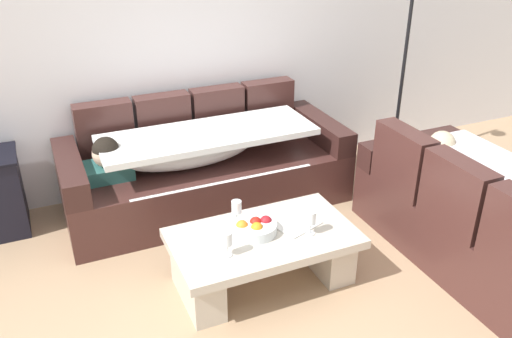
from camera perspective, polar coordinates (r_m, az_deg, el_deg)
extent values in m
plane|color=tan|center=(3.38, 3.07, -16.49)|extent=(14.00, 14.00, 0.00)
cube|color=white|center=(4.59, -8.93, 14.27)|extent=(9.00, 0.10, 2.70)
cube|color=#452623|center=(4.49, -5.22, -1.31)|extent=(2.30, 0.92, 0.42)
cube|color=#452623|center=(4.51, -15.83, 4.01)|extent=(0.46, 0.16, 0.46)
cube|color=#452623|center=(4.59, -9.87, 5.04)|extent=(0.46, 0.16, 0.46)
cube|color=#452623|center=(4.71, -4.15, 5.97)|extent=(0.46, 0.16, 0.46)
cube|color=#452623|center=(4.89, 1.24, 6.79)|extent=(0.46, 0.16, 0.46)
cube|color=#371E1C|center=(4.19, -19.22, -0.23)|extent=(0.18, 0.92, 0.20)
cube|color=#371E1C|center=(4.76, 6.80, 4.40)|extent=(0.18, 0.92, 0.20)
cube|color=#2D6660|center=(4.22, -15.51, -0.17)|extent=(0.36, 0.28, 0.11)
sphere|color=beige|center=(4.11, -15.68, 1.59)|extent=(0.21, 0.21, 0.21)
sphere|color=black|center=(4.10, -15.73, 1.97)|extent=(0.20, 0.20, 0.20)
ellipsoid|color=white|center=(4.25, -7.35, 2.14)|extent=(1.10, 0.44, 0.28)
cube|color=white|center=(4.24, -5.16, 3.66)|extent=(1.70, 0.60, 0.05)
cube|color=white|center=(4.12, -3.23, -3.68)|extent=(1.44, 0.04, 0.38)
cube|color=#452623|center=(4.08, 23.55, -6.80)|extent=(0.92, 1.98, 0.42)
cube|color=#452623|center=(3.62, 20.61, -2.51)|extent=(0.16, 0.51, 0.46)
cube|color=#452623|center=(3.97, 15.41, 0.92)|extent=(0.16, 0.51, 0.46)
cube|color=#371E1C|center=(4.50, 16.25, 2.09)|extent=(0.92, 0.18, 0.20)
cube|color=#B23838|center=(4.34, 18.47, 0.19)|extent=(0.28, 0.36, 0.11)
sphere|color=tan|center=(4.30, 19.18, 2.20)|extent=(0.21, 0.21, 0.21)
sphere|color=#CCB793|center=(4.29, 19.24, 2.56)|extent=(0.20, 0.20, 0.20)
ellipsoid|color=silver|center=(3.96, 24.85, -2.27)|extent=(0.44, 1.06, 0.28)
cube|color=silver|center=(3.92, 25.45, -1.00)|extent=(0.60, 1.49, 0.05)
cube|color=beige|center=(3.50, 0.79, -7.41)|extent=(1.20, 0.68, 0.06)
cube|color=beige|center=(3.48, -6.29, -11.66)|extent=(0.20, 0.54, 0.32)
cube|color=beige|center=(3.79, 7.19, -8.17)|extent=(0.20, 0.54, 0.32)
cylinder|color=silver|center=(3.48, -0.06, -6.33)|extent=(0.28, 0.28, 0.07)
sphere|color=orange|center=(3.43, 0.09, -6.34)|extent=(0.08, 0.08, 0.08)
sphere|color=orange|center=(3.45, -1.51, -6.11)|extent=(0.08, 0.08, 0.08)
sphere|color=#B51E15|center=(3.49, -0.04, -5.75)|extent=(0.08, 0.08, 0.08)
sphere|color=#AC1B23|center=(3.50, 1.05, -5.62)|extent=(0.08, 0.08, 0.08)
cylinder|color=silver|center=(3.30, -3.09, -9.13)|extent=(0.06, 0.06, 0.01)
cylinder|color=silver|center=(3.27, -3.11, -8.55)|extent=(0.01, 0.01, 0.07)
cylinder|color=silver|center=(3.23, -3.14, -7.39)|extent=(0.07, 0.07, 0.08)
cylinder|color=silver|center=(3.50, 5.77, -6.84)|extent=(0.06, 0.06, 0.01)
cylinder|color=silver|center=(3.48, 5.80, -6.28)|extent=(0.01, 0.01, 0.07)
cylinder|color=silver|center=(3.44, 5.86, -5.16)|extent=(0.07, 0.07, 0.08)
cylinder|color=silver|center=(3.60, -2.07, -5.71)|extent=(0.06, 0.06, 0.01)
cylinder|color=silver|center=(3.58, -2.08, -5.16)|extent=(0.01, 0.01, 0.07)
cylinder|color=silver|center=(3.54, -2.10, -4.06)|extent=(0.07, 0.07, 0.08)
cube|color=white|center=(3.58, 4.42, -5.90)|extent=(0.33, 0.29, 0.01)
cylinder|color=black|center=(5.42, 14.26, 0.65)|extent=(0.28, 0.28, 0.02)
cylinder|color=black|center=(5.10, 15.41, 9.88)|extent=(0.03, 0.03, 1.80)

